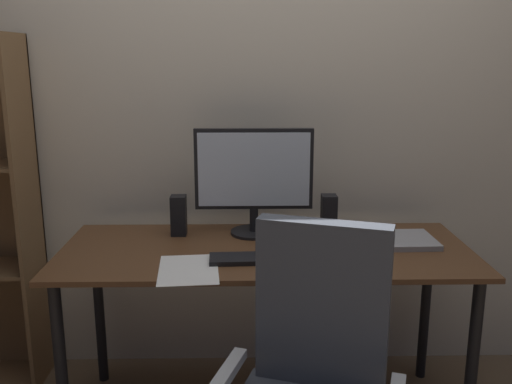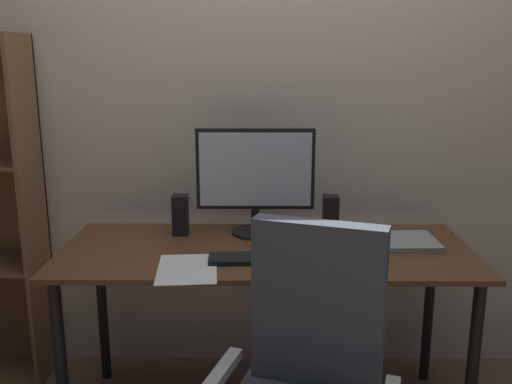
# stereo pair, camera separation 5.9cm
# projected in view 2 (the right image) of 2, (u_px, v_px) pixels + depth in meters

# --- Properties ---
(back_wall) EXTENTS (6.40, 0.10, 2.60)m
(back_wall) POSITION_uv_depth(u_px,v_px,m) (266.00, 96.00, 2.58)
(back_wall) COLOR beige
(back_wall) RESTS_ON ground
(desk) EXTENTS (1.62, 0.66, 0.74)m
(desk) POSITION_uv_depth(u_px,v_px,m) (266.00, 269.00, 2.24)
(desk) COLOR #56351E
(desk) RESTS_ON ground
(monitor) EXTENTS (0.49, 0.20, 0.45)m
(monitor) POSITION_uv_depth(u_px,v_px,m) (255.00, 175.00, 2.35)
(monitor) COLOR black
(monitor) RESTS_ON desk
(keyboard) EXTENTS (0.29, 0.12, 0.02)m
(keyboard) POSITION_uv_depth(u_px,v_px,m) (248.00, 259.00, 2.08)
(keyboard) COLOR black
(keyboard) RESTS_ON desk
(mouse) EXTENTS (0.06, 0.10, 0.03)m
(mouse) POSITION_uv_depth(u_px,v_px,m) (301.00, 259.00, 2.06)
(mouse) COLOR black
(mouse) RESTS_ON desk
(coffee_mug) EXTENTS (0.10, 0.08, 0.09)m
(coffee_mug) POSITION_uv_depth(u_px,v_px,m) (285.00, 239.00, 2.19)
(coffee_mug) COLOR #387F51
(coffee_mug) RESTS_ON desk
(laptop) EXTENTS (0.33, 0.24, 0.02)m
(laptop) POSITION_uv_depth(u_px,v_px,m) (396.00, 241.00, 2.27)
(laptop) COLOR #99999E
(laptop) RESTS_ON desk
(speaker_left) EXTENTS (0.06, 0.07, 0.17)m
(speaker_left) POSITION_uv_depth(u_px,v_px,m) (180.00, 215.00, 2.38)
(speaker_left) COLOR black
(speaker_left) RESTS_ON desk
(speaker_right) EXTENTS (0.06, 0.07, 0.17)m
(speaker_right) POSITION_uv_depth(u_px,v_px,m) (330.00, 215.00, 2.38)
(speaker_right) COLOR black
(speaker_right) RESTS_ON desk
(paper_sheet) EXTENTS (0.23, 0.31, 0.00)m
(paper_sheet) POSITION_uv_depth(u_px,v_px,m) (187.00, 269.00, 2.01)
(paper_sheet) COLOR white
(paper_sheet) RESTS_ON desk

